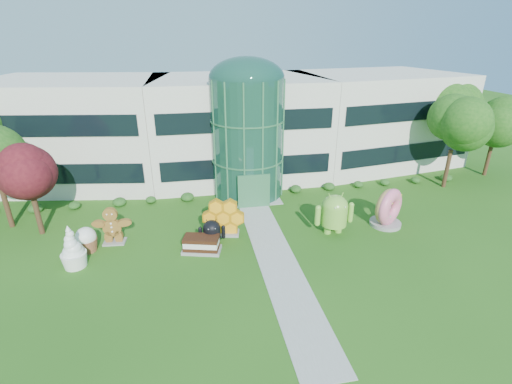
{
  "coord_description": "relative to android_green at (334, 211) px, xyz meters",
  "views": [
    {
      "loc": [
        -4.91,
        -17.88,
        12.98
      ],
      "look_at": [
        -0.39,
        6.0,
        2.6
      ],
      "focal_mm": 26.0,
      "sensor_mm": 36.0,
      "label": 1
    }
  ],
  "objects": [
    {
      "name": "ground",
      "position": [
        -4.74,
        -3.79,
        -1.67
      ],
      "size": [
        140.0,
        140.0,
        0.0
      ],
      "primitive_type": "plane",
      "color": "#215114",
      "rests_on": "ground"
    },
    {
      "name": "building",
      "position": [
        -4.74,
        14.21,
        2.98
      ],
      "size": [
        46.0,
        15.0,
        9.3
      ],
      "primitive_type": null,
      "color": "beige",
      "rests_on": "ground"
    },
    {
      "name": "atrium",
      "position": [
        -4.74,
        8.21,
        3.23
      ],
      "size": [
        6.0,
        6.0,
        9.8
      ],
      "primitive_type": "cylinder",
      "color": "#194738",
      "rests_on": "ground"
    },
    {
      "name": "walkway",
      "position": [
        -4.74,
        -1.79,
        -1.65
      ],
      "size": [
        2.4,
        20.0,
        0.04
      ],
      "primitive_type": "cube",
      "color": "#9E9E93",
      "rests_on": "ground"
    },
    {
      "name": "tree_red",
      "position": [
        -20.24,
        3.71,
        1.33
      ],
      "size": [
        4.0,
        4.0,
        6.0
      ],
      "primitive_type": null,
      "color": "#3F0C14",
      "rests_on": "ground"
    },
    {
      "name": "trees_backdrop",
      "position": [
        -4.74,
        9.21,
        2.53
      ],
      "size": [
        52.0,
        8.0,
        8.4
      ],
      "primitive_type": null,
      "color": "#164A12",
      "rests_on": "ground"
    },
    {
      "name": "android_green",
      "position": [
        0.0,
        0.0,
        0.0
      ],
      "size": [
        2.97,
        2.01,
        3.33
      ],
      "primitive_type": null,
      "rotation": [
        0.0,
        0.0,
        0.02
      ],
      "color": "#75B63A",
      "rests_on": "ground"
    },
    {
      "name": "android_black",
      "position": [
        -8.53,
        -0.08,
        -0.62
      ],
      "size": [
        1.89,
        1.3,
        2.09
      ],
      "primitive_type": null,
      "rotation": [
        0.0,
        0.0,
        -0.04
      ],
      "color": "black",
      "rests_on": "ground"
    },
    {
      "name": "donut",
      "position": [
        4.22,
        0.34,
        -0.21
      ],
      "size": [
        3.09,
        2.65,
        2.92
      ],
      "primitive_type": null,
      "rotation": [
        0.0,
        0.0,
        0.57
      ],
      "color": "#D75187",
      "rests_on": "ground"
    },
    {
      "name": "gingerbread",
      "position": [
        -15.0,
        1.42,
        -0.35
      ],
      "size": [
        2.93,
        1.34,
        2.62
      ],
      "primitive_type": null,
      "rotation": [
        0.0,
        0.0,
        -0.09
      ],
      "color": "brown",
      "rests_on": "ground"
    },
    {
      "name": "ice_cream_sandwich",
      "position": [
        -9.27,
        -0.8,
        -1.12
      ],
      "size": [
        2.69,
        1.83,
        1.09
      ],
      "primitive_type": null,
      "rotation": [
        0.0,
        0.0,
        -0.26
      ],
      "color": "black",
      "rests_on": "ground"
    },
    {
      "name": "honeycomb",
      "position": [
        -7.61,
        1.17,
        -0.45
      ],
      "size": [
        3.25,
        1.7,
        2.43
      ],
      "primitive_type": null,
      "rotation": [
        0.0,
        0.0,
        -0.2
      ],
      "color": "#FFA619",
      "rests_on": "ground"
    },
    {
      "name": "froyo",
      "position": [
        -16.87,
        -1.05,
        -0.3
      ],
      "size": [
        2.08,
        2.08,
        2.74
      ],
      "primitive_type": null,
      "rotation": [
        0.0,
        0.0,
        -0.38
      ],
      "color": "white",
      "rests_on": "ground"
    },
    {
      "name": "cupcake",
      "position": [
        -16.53,
        0.66,
        -0.83
      ],
      "size": [
        1.78,
        1.78,
        1.68
      ],
      "primitive_type": null,
      "rotation": [
        0.0,
        0.0,
        -0.33
      ],
      "color": "white",
      "rests_on": "ground"
    }
  ]
}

